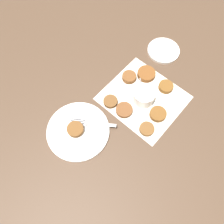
{
  "coord_description": "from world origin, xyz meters",
  "views": [
    {
      "loc": [
        -0.15,
        0.42,
        0.78
      ],
      "look_at": [
        0.07,
        0.14,
        0.02
      ],
      "focal_mm": 35.0,
      "sensor_mm": 36.0,
      "label": 1
    }
  ],
  "objects_px": {
    "fork": "(87,123)",
    "extra_saucer": "(163,51)",
    "serving_plate": "(78,131)",
    "fritter_on_plate": "(75,129)",
    "sauce_bowl": "(144,96)"
  },
  "relations": [
    {
      "from": "fork",
      "to": "extra_saucer",
      "type": "bearing_deg",
      "value": -93.08
    },
    {
      "from": "serving_plate",
      "to": "fritter_on_plate",
      "type": "distance_m",
      "value": 0.02
    },
    {
      "from": "serving_plate",
      "to": "fritter_on_plate",
      "type": "relative_size",
      "value": 3.86
    },
    {
      "from": "fork",
      "to": "extra_saucer",
      "type": "distance_m",
      "value": 0.48
    },
    {
      "from": "fritter_on_plate",
      "to": "sauce_bowl",
      "type": "bearing_deg",
      "value": -112.77
    },
    {
      "from": "extra_saucer",
      "to": "fork",
      "type": "bearing_deg",
      "value": 86.92
    },
    {
      "from": "sauce_bowl",
      "to": "fork",
      "type": "xyz_separation_m",
      "value": [
        0.1,
        0.22,
        -0.01
      ]
    },
    {
      "from": "fritter_on_plate",
      "to": "fork",
      "type": "height_order",
      "value": "fritter_on_plate"
    },
    {
      "from": "fork",
      "to": "extra_saucer",
      "type": "xyz_separation_m",
      "value": [
        -0.03,
        -0.48,
        -0.02
      ]
    },
    {
      "from": "serving_plate",
      "to": "extra_saucer",
      "type": "relative_size",
      "value": 1.65
    },
    {
      "from": "serving_plate",
      "to": "fritter_on_plate",
      "type": "xyz_separation_m",
      "value": [
        0.01,
        0.01,
        0.02
      ]
    },
    {
      "from": "sauce_bowl",
      "to": "fork",
      "type": "bearing_deg",
      "value": 65.86
    },
    {
      "from": "serving_plate",
      "to": "extra_saucer",
      "type": "xyz_separation_m",
      "value": [
        -0.03,
        -0.52,
        -0.0
      ]
    },
    {
      "from": "sauce_bowl",
      "to": "extra_saucer",
      "type": "distance_m",
      "value": 0.27
    },
    {
      "from": "serving_plate",
      "to": "fritter_on_plate",
      "type": "bearing_deg",
      "value": 47.52
    }
  ]
}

